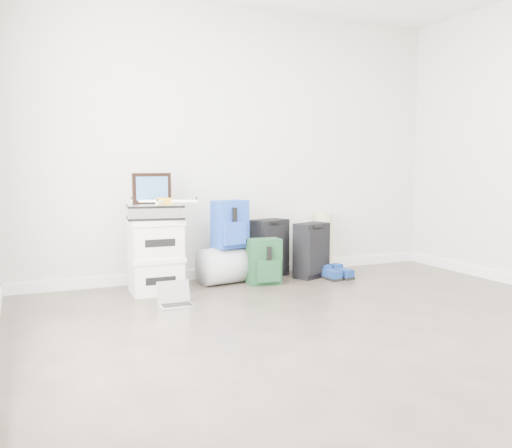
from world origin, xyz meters
name	(u,v)px	position (x,y,z in m)	size (l,w,h in m)	color
ground	(388,349)	(0.00, 0.00, 0.00)	(5.00, 5.00, 0.00)	#372D28
room_envelope	(394,64)	(0.00, 0.02, 1.72)	(4.52, 5.02, 2.71)	silver
boxes_stack	(156,256)	(-0.96, 2.07, 0.33)	(0.47, 0.38, 0.66)	silver
briefcase	(155,212)	(-0.96, 2.07, 0.73)	(0.47, 0.35, 0.14)	#B2B2B7
painting	(152,188)	(-0.96, 2.17, 0.93)	(0.36, 0.08, 0.27)	black
drone	(164,201)	(-0.88, 2.05, 0.82)	(0.55, 0.55, 0.05)	gold
duffel_bag	(229,265)	(-0.22, 2.19, 0.18)	(0.35, 0.35, 0.57)	gray
blue_backpack	(230,225)	(-0.22, 2.16, 0.57)	(0.36, 0.30, 0.45)	#173E99
large_suitcase	(270,248)	(0.29, 2.35, 0.29)	(0.43, 0.35, 0.58)	black
green_backpack	(264,262)	(0.07, 2.01, 0.21)	(0.33, 0.25, 0.44)	#123318
carry_on	(312,250)	(0.64, 2.11, 0.28)	(0.40, 0.34, 0.56)	black
shoes	(335,274)	(0.84, 1.96, 0.05)	(0.28, 0.31, 0.10)	black
rolled_rug	(323,242)	(0.93, 2.38, 0.31)	(0.20, 0.20, 0.62)	tan
laptop	(175,300)	(-0.93, 1.57, 0.05)	(0.27, 0.19, 0.19)	silver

